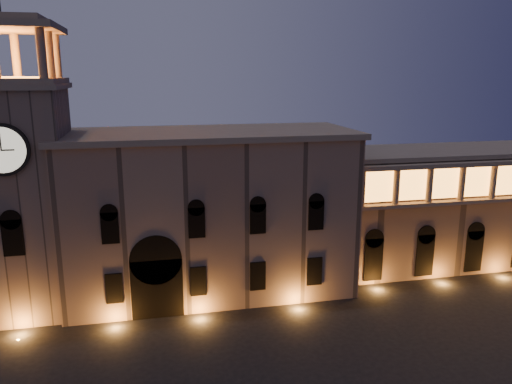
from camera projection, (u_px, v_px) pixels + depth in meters
government_building at (209, 212)px, 53.92m from camera, size 30.80×12.80×17.60m
clock_tower at (21, 189)px, 48.36m from camera, size 9.80×9.80×32.40m
colonnade_wing at (475, 204)px, 63.17m from camera, size 40.60×11.50×14.50m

